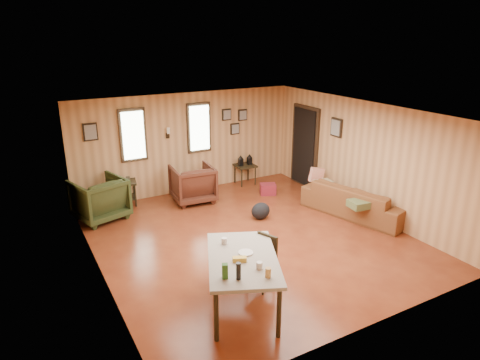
% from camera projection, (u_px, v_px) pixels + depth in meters
% --- Properties ---
extents(room, '(5.54, 6.04, 2.44)m').
position_uv_depth(room, '(251.00, 173.00, 8.07)').
color(room, brown).
rests_on(room, ground).
extents(sofa, '(1.25, 2.37, 0.89)m').
position_uv_depth(sofa, '(357.00, 195.00, 9.07)').
color(sofa, brown).
rests_on(sofa, ground).
extents(recliner_brown, '(0.98, 0.93, 0.94)m').
position_uv_depth(recliner_brown, '(193.00, 182.00, 9.80)').
color(recliner_brown, '#462015').
rests_on(recliner_brown, ground).
extents(recliner_green, '(1.16, 1.12, 0.98)m').
position_uv_depth(recliner_green, '(99.00, 197.00, 8.84)').
color(recliner_green, '#2B3618').
rests_on(recliner_green, ground).
extents(end_table, '(0.62, 0.58, 0.68)m').
position_uv_depth(end_table, '(124.00, 189.00, 9.62)').
color(end_table, black).
rests_on(end_table, ground).
extents(side_table, '(0.50, 0.50, 0.78)m').
position_uv_depth(side_table, '(245.00, 164.00, 10.91)').
color(side_table, black).
rests_on(side_table, ground).
extents(cooler, '(0.44, 0.39, 0.26)m').
position_uv_depth(cooler, '(268.00, 189.00, 10.32)').
color(cooler, maroon).
rests_on(cooler, ground).
extents(backpack, '(0.41, 0.31, 0.35)m').
position_uv_depth(backpack, '(261.00, 211.00, 8.94)').
color(backpack, black).
rests_on(backpack, ground).
extents(sofa_pillows, '(0.65, 1.93, 0.39)m').
position_uv_depth(sofa_pillows, '(339.00, 190.00, 9.15)').
color(sofa_pillows, '#4F5932').
rests_on(sofa_pillows, sofa).
extents(dining_table, '(1.49, 1.81, 1.03)m').
position_uv_depth(dining_table, '(243.00, 262.00, 5.87)').
color(dining_table, gray).
rests_on(dining_table, ground).
extents(dining_chair, '(0.49, 0.49, 0.83)m').
position_uv_depth(dining_chair, '(263.00, 258.00, 6.49)').
color(dining_chair, '#2B3618').
rests_on(dining_chair, ground).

